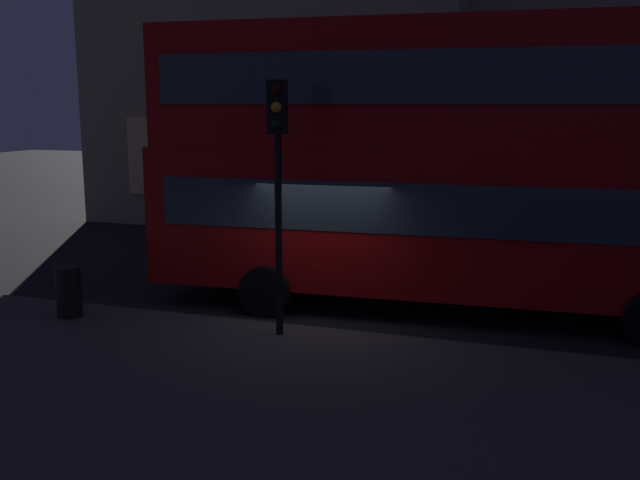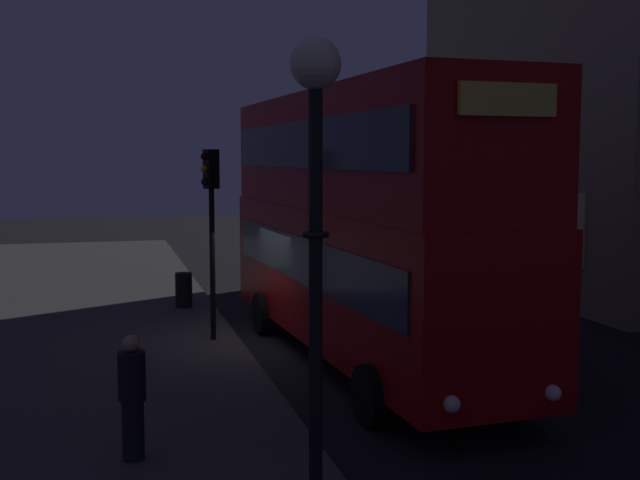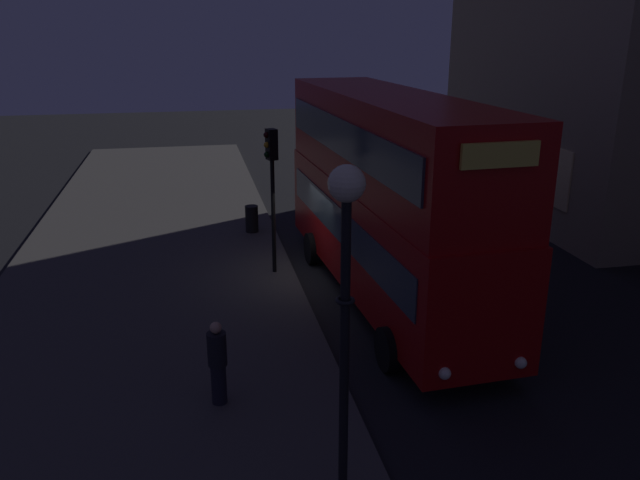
% 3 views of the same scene
% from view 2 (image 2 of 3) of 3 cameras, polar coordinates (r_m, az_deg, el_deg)
% --- Properties ---
extents(ground_plane, '(80.00, 80.00, 0.00)m').
position_cam_2_polar(ground_plane, '(17.51, -3.46, -7.58)').
color(ground_plane, black).
extents(sidewalk_slab, '(44.00, 8.38, 0.12)m').
position_cam_2_polar(sidewalk_slab, '(17.20, -19.74, -7.98)').
color(sidewalk_slab, '#423F3D').
rests_on(sidewalk_slab, ground).
extents(double_decker_bus, '(11.12, 3.18, 5.39)m').
position_cam_2_polar(double_decker_bus, '(15.66, 2.87, 1.88)').
color(double_decker_bus, '#9E0C0C').
rests_on(double_decker_bus, ground).
extents(traffic_light_near_kerb, '(0.38, 0.39, 4.17)m').
position_cam_2_polar(traffic_light_near_kerb, '(17.14, -7.94, 2.61)').
color(traffic_light_near_kerb, black).
rests_on(traffic_light_near_kerb, sidewalk_slab).
extents(street_lamp, '(0.50, 0.50, 5.14)m').
position_cam_2_polar(street_lamp, '(7.68, -0.33, 4.70)').
color(street_lamp, black).
rests_on(street_lamp, sidewalk_slab).
extents(pedestrian, '(0.36, 0.36, 1.68)m').
position_cam_2_polar(pedestrian, '(10.80, -13.49, -10.99)').
color(pedestrian, black).
rests_on(pedestrian, sidewalk_slab).
extents(litter_bin, '(0.45, 0.45, 0.93)m').
position_cam_2_polar(litter_bin, '(21.36, -9.88, -3.60)').
color(litter_bin, black).
rests_on(litter_bin, sidewalk_slab).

